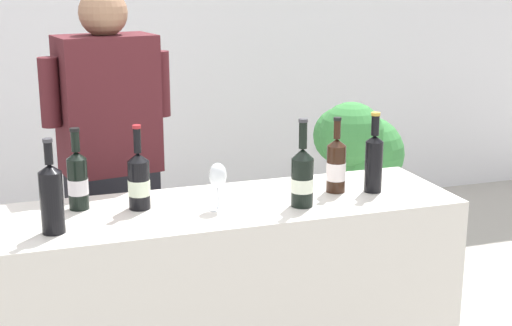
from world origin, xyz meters
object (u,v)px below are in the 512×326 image
wine_bottle_1 (139,180)px  wine_bottle_4 (336,165)px  wine_glass (218,178)px  wine_bottle_3 (78,179)px  person_server (112,192)px  wine_bottle_2 (302,177)px  wine_bottle_5 (374,161)px  potted_shrub (356,162)px  wine_bottle_0 (52,197)px

wine_bottle_1 → wine_bottle_4: bearing=-2.8°
wine_glass → wine_bottle_3: bearing=160.6°
wine_glass → person_server: person_server is taller
wine_bottle_2 → wine_glass: (-0.31, 0.06, 0.01)m
wine_bottle_5 → person_server: person_server is taller
person_server → wine_glass: bearing=-63.4°
wine_bottle_4 → potted_shrub: 1.38m
person_server → wine_bottle_4: bearing=-34.0°
wine_bottle_5 → person_server: bearing=148.1°
wine_bottle_4 → wine_bottle_5: wine_bottle_5 is taller
wine_bottle_0 → potted_shrub: (1.77, 1.29, -0.35)m
wine_bottle_3 → potted_shrub: size_ratio=0.29×
person_server → wine_bottle_2: bearing=-47.6°
wine_bottle_1 → wine_bottle_3: wine_bottle_1 is taller
wine_bottle_2 → wine_glass: size_ratio=1.89×
wine_bottle_1 → wine_bottle_3: 0.22m
wine_bottle_0 → wine_bottle_4: 1.10m
person_server → potted_shrub: (1.48, 0.62, -0.14)m
wine_bottle_4 → wine_bottle_5: size_ratio=0.94×
wine_bottle_2 → wine_bottle_5: (0.34, 0.08, 0.01)m
wine_bottle_4 → wine_glass: size_ratio=1.71×
person_server → potted_shrub: person_server is taller
wine_bottle_0 → wine_bottle_3: bearing=65.3°
wine_bottle_0 → wine_glass: size_ratio=1.85×
wine_bottle_4 → person_server: bearing=146.0°
wine_glass → wine_bottle_2: bearing=-11.5°
wine_bottle_4 → wine_bottle_0: bearing=-173.4°
wine_bottle_1 → person_server: person_server is taller
wine_bottle_0 → wine_bottle_2: (0.90, -0.00, -0.01)m
wine_bottle_2 → person_server: (-0.61, 0.67, -0.20)m
wine_bottle_1 → person_server: (-0.03, 0.51, -0.19)m
wine_glass → person_server: size_ratio=0.10×
wine_bottle_4 → potted_shrub: wine_bottle_4 is taller
wine_bottle_3 → wine_bottle_5: bearing=-7.7°
wine_bottle_0 → wine_bottle_3: wine_bottle_0 is taller
wine_bottle_2 → potted_shrub: wine_bottle_2 is taller
wine_bottle_0 → person_server: 0.76m
wine_bottle_3 → wine_bottle_2: bearing=-16.4°
potted_shrub → person_server: bearing=-157.4°
wine_bottle_1 → wine_bottle_2: bearing=-15.9°
wine_bottle_2 → wine_bottle_5: size_ratio=1.04×
wine_bottle_3 → person_server: size_ratio=0.18×
wine_bottle_4 → wine_glass: (-0.50, -0.06, 0.01)m
wine_glass → wine_bottle_0: bearing=-174.0°
potted_shrub → wine_glass: bearing=-133.8°
wine_bottle_0 → wine_bottle_4: (1.09, 0.13, -0.02)m
wine_bottle_4 → wine_bottle_2: bearing=-147.2°
potted_shrub → wine_bottle_2: bearing=-124.0°
wine_bottle_2 → wine_bottle_5: 0.35m
wine_bottle_3 → wine_bottle_0: bearing=-114.7°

